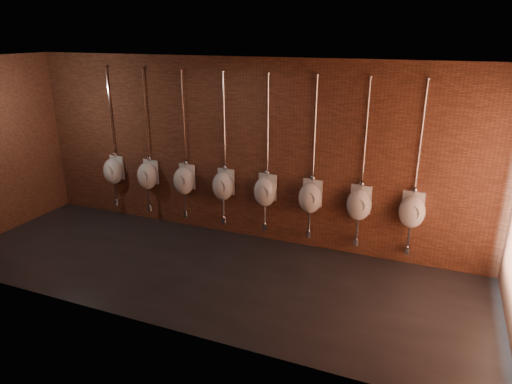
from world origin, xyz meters
TOP-DOWN VIEW (x-y plane):
  - ground at (0.00, 0.00)m, footprint 8.50×8.50m
  - room_shell at (0.00, 0.00)m, footprint 8.54×3.04m
  - urinal_0 at (-2.79, 1.36)m, footprint 0.44×0.40m
  - urinal_1 at (-1.98, 1.36)m, footprint 0.44×0.40m
  - urinal_2 at (-1.16, 1.36)m, footprint 0.44×0.40m
  - urinal_3 at (-0.35, 1.36)m, footprint 0.44×0.40m
  - urinal_4 at (0.46, 1.36)m, footprint 0.44×0.40m
  - urinal_5 at (1.27, 1.36)m, footprint 0.44×0.40m
  - urinal_6 at (2.08, 1.36)m, footprint 0.44×0.40m
  - urinal_7 at (2.90, 1.36)m, footprint 0.44×0.40m

SIDE VIEW (x-z plane):
  - ground at x=0.00m, z-range 0.00..0.00m
  - urinal_0 at x=-2.79m, z-range -0.39..2.33m
  - urinal_1 at x=-1.98m, z-range -0.39..2.33m
  - urinal_2 at x=-1.16m, z-range -0.39..2.33m
  - urinal_3 at x=-0.35m, z-range -0.39..2.33m
  - urinal_4 at x=0.46m, z-range -0.39..2.33m
  - urinal_5 at x=1.27m, z-range -0.39..2.33m
  - urinal_6 at x=2.08m, z-range -0.39..2.33m
  - urinal_7 at x=2.90m, z-range -0.39..2.33m
  - room_shell at x=0.00m, z-range 0.40..3.62m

